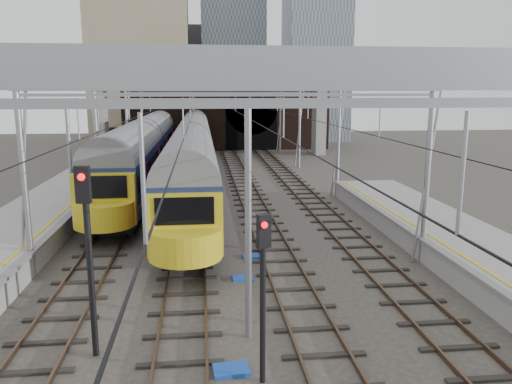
{
  "coord_description": "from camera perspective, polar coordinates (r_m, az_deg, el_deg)",
  "views": [
    {
      "loc": [
        -1.3,
        -11.95,
        7.34
      ],
      "look_at": [
        1.36,
        12.33,
        2.4
      ],
      "focal_mm": 35.0,
      "sensor_mm": 36.0,
      "label": 1
    }
  ],
  "objects": [
    {
      "name": "equip_cover_c",
      "position": [
        22.65,
        -0.52,
        -7.35
      ],
      "size": [
        0.8,
        0.59,
        0.09
      ],
      "primitive_type": "cube",
      "rotation": [
        0.0,
        0.0,
        0.05
      ],
      "color": "#1744B0",
      "rests_on": "ground"
    },
    {
      "name": "retaining_wall",
      "position": [
        64.01,
        -3.86,
        8.71
      ],
      "size": [
        28.0,
        2.75,
        9.0
      ],
      "color": "black",
      "rests_on": "ground"
    },
    {
      "name": "city_skyline",
      "position": [
        83.1,
        -3.59,
        18.15
      ],
      "size": [
        37.5,
        27.5,
        60.0
      ],
      "color": "tan",
      "rests_on": "ground"
    },
    {
      "name": "equip_cover_b",
      "position": [
        20.12,
        -1.53,
        -9.81
      ],
      "size": [
        0.82,
        0.58,
        0.1
      ],
      "primitive_type": "cube",
      "rotation": [
        0.0,
        0.0,
        0.01
      ],
      "color": "#1744B0",
      "rests_on": "ground"
    },
    {
      "name": "overhead_line",
      "position": [
        33.47,
        -4.07,
        10.08
      ],
      "size": [
        16.8,
        80.0,
        8.0
      ],
      "color": "gray",
      "rests_on": "ground"
    },
    {
      "name": "signal_near_centre",
      "position": [
        12.38,
        0.82,
        -9.77
      ],
      "size": [
        0.36,
        0.45,
        4.48
      ],
      "rotation": [
        0.0,
        0.0,
        0.31
      ],
      "color": "black",
      "rests_on": "ground"
    },
    {
      "name": "train_main",
      "position": [
        53.98,
        -7.0,
        6.35
      ],
      "size": [
        3.04,
        70.29,
        5.15
      ],
      "color": "black",
      "rests_on": "ground"
    },
    {
      "name": "ground",
      "position": [
        14.08,
        -0.03,
        -19.98
      ],
      "size": [
        160.0,
        160.0,
        0.0
      ],
      "primitive_type": "plane",
      "color": "#38332D",
      "rests_on": "ground"
    },
    {
      "name": "tracks",
      "position": [
        27.95,
        -3.36,
        -3.77
      ],
      "size": [
        14.4,
        80.0,
        0.22
      ],
      "color": "#4C3828",
      "rests_on": "ground"
    },
    {
      "name": "signal_near_left",
      "position": [
        14.22,
        -18.66,
        -5.34
      ],
      "size": [
        0.4,
        0.49,
        5.45
      ],
      "rotation": [
        0.0,
        0.0,
        -0.12
      ],
      "color": "black",
      "rests_on": "ground"
    },
    {
      "name": "train_second",
      "position": [
        42.08,
        -12.66,
        4.76
      ],
      "size": [
        3.08,
        35.57,
        5.2
      ],
      "color": "black",
      "rests_on": "ground"
    },
    {
      "name": "overbridge",
      "position": [
        57.96,
        -5.05,
        11.32
      ],
      "size": [
        28.0,
        3.0,
        9.25
      ],
      "color": "gray",
      "rests_on": "ground"
    },
    {
      "name": "equip_cover_a",
      "position": [
        14.11,
        -2.88,
        -19.65
      ],
      "size": [
        1.0,
        0.74,
        0.11
      ],
      "primitive_type": "cube",
      "rotation": [
        0.0,
        0.0,
        0.08
      ],
      "color": "#1744B0",
      "rests_on": "ground"
    }
  ]
}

